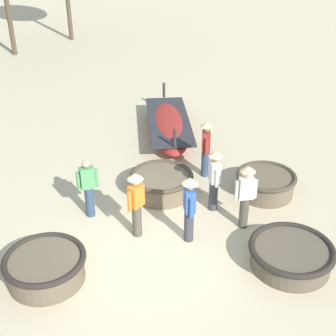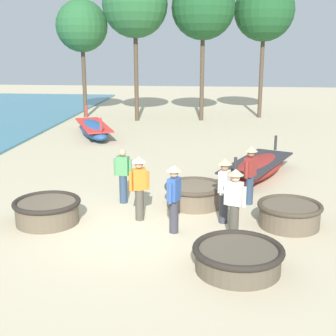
{
  "view_description": "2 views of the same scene",
  "coord_description": "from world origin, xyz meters",
  "px_view_note": "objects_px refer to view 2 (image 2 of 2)",
  "views": [
    {
      "loc": [
        -3.51,
        -7.29,
        6.83
      ],
      "look_at": [
        1.73,
        2.02,
        0.72
      ],
      "focal_mm": 50.0,
      "sensor_mm": 36.0,
      "label": 1
    },
    {
      "loc": [
        2.0,
        -10.47,
        4.39
      ],
      "look_at": [
        0.8,
        1.66,
        1.14
      ],
      "focal_mm": 50.0,
      "sensor_mm": 36.0,
      "label": 2
    }
  ],
  "objects_px": {
    "coracle_far_right": "(47,210)",
    "fisherman_standing_right": "(224,186)",
    "tree_left_mid": "(264,11)",
    "fisherman_standing_left": "(139,184)",
    "long_boat_blue_hull": "(257,167)",
    "fisherman_hauling": "(235,199)",
    "coracle_tilted": "(238,257)",
    "long_boat_green_hull": "(93,129)",
    "tree_rightmost": "(203,8)",
    "coracle_weathered": "(289,214)",
    "tree_center": "(82,26)",
    "fisherman_crouching": "(250,171)",
    "fisherman_with_hat": "(123,174)",
    "tree_leftmost": "(135,5)",
    "fisherman_by_coracle": "(174,194)",
    "coracle_center": "(194,194)"
  },
  "relations": [
    {
      "from": "coracle_weathered",
      "to": "tree_center",
      "type": "distance_m",
      "value": 20.32
    },
    {
      "from": "tree_leftmost",
      "to": "tree_center",
      "type": "bearing_deg",
      "value": 162.55
    },
    {
      "from": "coracle_center",
      "to": "coracle_tilted",
      "type": "height_order",
      "value": "coracle_center"
    },
    {
      "from": "coracle_tilted",
      "to": "long_boat_green_hull",
      "type": "bearing_deg",
      "value": 115.31
    },
    {
      "from": "coracle_far_right",
      "to": "tree_left_mid",
      "type": "relative_size",
      "value": 0.21
    },
    {
      "from": "fisherman_standing_right",
      "to": "coracle_tilted",
      "type": "bearing_deg",
      "value": -84.53
    },
    {
      "from": "tree_left_mid",
      "to": "fisherman_standing_left",
      "type": "bearing_deg",
      "value": -104.49
    },
    {
      "from": "long_boat_blue_hull",
      "to": "tree_rightmost",
      "type": "distance_m",
      "value": 13.62
    },
    {
      "from": "coracle_far_right",
      "to": "fisherman_standing_right",
      "type": "height_order",
      "value": "fisherman_standing_right"
    },
    {
      "from": "fisherman_crouching",
      "to": "long_boat_blue_hull",
      "type": "bearing_deg",
      "value": 81.01
    },
    {
      "from": "coracle_tilted",
      "to": "tree_left_mid",
      "type": "distance_m",
      "value": 21.42
    },
    {
      "from": "coracle_weathered",
      "to": "coracle_tilted",
      "type": "bearing_deg",
      "value": -118.85
    },
    {
      "from": "long_boat_green_hull",
      "to": "tree_rightmost",
      "type": "bearing_deg",
      "value": 46.75
    },
    {
      "from": "coracle_center",
      "to": "fisherman_by_coracle",
      "type": "xyz_separation_m",
      "value": [
        -0.4,
        -2.03,
        0.63
      ]
    },
    {
      "from": "fisherman_standing_right",
      "to": "coracle_center",
      "type": "bearing_deg",
      "value": 121.71
    },
    {
      "from": "fisherman_standing_left",
      "to": "tree_center",
      "type": "distance_m",
      "value": 18.57
    },
    {
      "from": "fisherman_hauling",
      "to": "fisherman_with_hat",
      "type": "height_order",
      "value": "fisherman_hauling"
    },
    {
      "from": "fisherman_hauling",
      "to": "tree_leftmost",
      "type": "height_order",
      "value": "tree_leftmost"
    },
    {
      "from": "fisherman_hauling",
      "to": "fisherman_standing_left",
      "type": "distance_m",
      "value": 2.54
    },
    {
      "from": "coracle_far_right",
      "to": "tree_center",
      "type": "height_order",
      "value": "tree_center"
    },
    {
      "from": "long_boat_blue_hull",
      "to": "fisherman_standing_left",
      "type": "relative_size",
      "value": 2.67
    },
    {
      "from": "coracle_center",
      "to": "tree_center",
      "type": "distance_m",
      "value": 18.08
    },
    {
      "from": "tree_rightmost",
      "to": "coracle_tilted",
      "type": "bearing_deg",
      "value": -86.14
    },
    {
      "from": "coracle_tilted",
      "to": "fisherman_standing_right",
      "type": "bearing_deg",
      "value": 95.47
    },
    {
      "from": "tree_center",
      "to": "fisherman_by_coracle",
      "type": "bearing_deg",
      "value": -68.45
    },
    {
      "from": "fisherman_hauling",
      "to": "tree_leftmost",
      "type": "bearing_deg",
      "value": 106.62
    },
    {
      "from": "fisherman_with_hat",
      "to": "tree_center",
      "type": "relative_size",
      "value": 0.23
    },
    {
      "from": "long_boat_blue_hull",
      "to": "fisherman_with_hat",
      "type": "height_order",
      "value": "fisherman_with_hat"
    },
    {
      "from": "tree_center",
      "to": "fisherman_hauling",
      "type": "bearing_deg",
      "value": -64.86
    },
    {
      "from": "tree_center",
      "to": "coracle_tilted",
      "type": "bearing_deg",
      "value": -66.65
    },
    {
      "from": "coracle_far_right",
      "to": "fisherman_standing_left",
      "type": "bearing_deg",
      "value": 10.35
    },
    {
      "from": "long_boat_green_hull",
      "to": "tree_left_mid",
      "type": "distance_m",
      "value": 12.53
    },
    {
      "from": "coracle_center",
      "to": "coracle_far_right",
      "type": "distance_m",
      "value": 4.02
    },
    {
      "from": "long_boat_green_hull",
      "to": "fisherman_hauling",
      "type": "distance_m",
      "value": 13.55
    },
    {
      "from": "fisherman_with_hat",
      "to": "tree_leftmost",
      "type": "distance_m",
      "value": 15.82
    },
    {
      "from": "coracle_tilted",
      "to": "tree_leftmost",
      "type": "bearing_deg",
      "value": 105.3
    },
    {
      "from": "fisherman_crouching",
      "to": "fisherman_with_hat",
      "type": "bearing_deg",
      "value": -176.19
    },
    {
      "from": "long_boat_blue_hull",
      "to": "fisherman_hauling",
      "type": "relative_size",
      "value": 2.67
    },
    {
      "from": "long_boat_blue_hull",
      "to": "tree_left_mid",
      "type": "xyz_separation_m",
      "value": [
        1.28,
        13.46,
        5.92
      ]
    },
    {
      "from": "fisherman_standing_right",
      "to": "fisherman_by_coracle",
      "type": "distance_m",
      "value": 1.41
    },
    {
      "from": "coracle_weathered",
      "to": "tree_left_mid",
      "type": "height_order",
      "value": "tree_left_mid"
    },
    {
      "from": "coracle_center",
      "to": "fisherman_hauling",
      "type": "distance_m",
      "value": 2.53
    },
    {
      "from": "fisherman_standing_right",
      "to": "tree_leftmost",
      "type": "bearing_deg",
      "value": 106.83
    },
    {
      "from": "fisherman_crouching",
      "to": "coracle_tilted",
      "type": "bearing_deg",
      "value": -96.98
    },
    {
      "from": "fisherman_standing_left",
      "to": "fisherman_hauling",
      "type": "bearing_deg",
      "value": -21.86
    },
    {
      "from": "fisherman_with_hat",
      "to": "fisherman_standing_left",
      "type": "xyz_separation_m",
      "value": [
        0.67,
        -1.28,
        0.12
      ]
    },
    {
      "from": "fisherman_standing_left",
      "to": "tree_leftmost",
      "type": "height_order",
      "value": "tree_leftmost"
    },
    {
      "from": "coracle_far_right",
      "to": "coracle_tilted",
      "type": "relative_size",
      "value": 0.93
    },
    {
      "from": "coracle_center",
      "to": "fisherman_with_hat",
      "type": "relative_size",
      "value": 1.08
    },
    {
      "from": "coracle_weathered",
      "to": "fisherman_standing_left",
      "type": "xyz_separation_m",
      "value": [
        -3.76,
        0.07,
        0.63
      ]
    }
  ]
}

